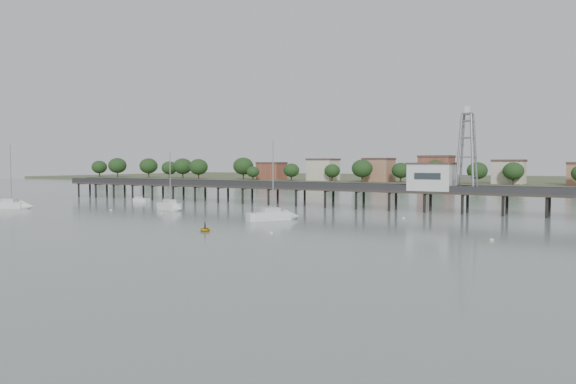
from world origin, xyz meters
name	(u,v)px	position (x,y,z in m)	size (l,w,h in m)	color
ground_plane	(78,240)	(0.00, 0.00, 0.00)	(500.00, 500.00, 0.00)	slate
pier	(315,189)	(0.00, 60.00, 3.79)	(150.00, 5.00, 5.50)	#2D2823
pier_building	(431,177)	(25.00, 60.00, 6.67)	(8.40, 5.40, 5.30)	silver
lattice_tower	(467,153)	(31.50, 60.00, 11.10)	(3.20, 3.20, 15.50)	slate
sailboat_a	(16,205)	(-49.61, 24.20, 0.64)	(8.53, 5.55, 13.65)	white
sailboat_c	(278,216)	(8.15, 32.47, 0.64)	(6.64, 8.08, 13.53)	white
sailboat_b	(172,207)	(-19.39, 37.41, 0.65)	(7.50, 4.13, 12.01)	white
white_tender	(141,200)	(-41.41, 50.59, 0.47)	(4.00, 1.83, 1.53)	white
yellow_dinghy	(205,231)	(7.70, 14.52, 0.00)	(2.13, 0.62, 2.98)	yellow
dinghy_occupant	(205,231)	(7.70, 14.52, 0.00)	(0.36, 0.98, 0.23)	black
mooring_buoys	(268,221)	(8.07, 29.51, 0.08)	(72.80, 28.72, 0.39)	beige
far_shore	(491,180)	(0.36, 239.58, 0.95)	(500.00, 170.00, 10.40)	#475133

